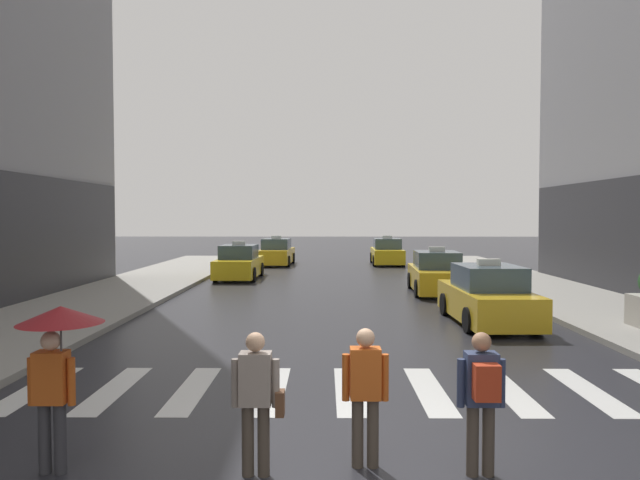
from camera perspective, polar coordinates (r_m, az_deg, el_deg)
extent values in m
plane|color=#26262B|center=(7.46, 4.00, -21.09)|extent=(160.00, 160.00, 0.00)
cube|color=silver|center=(11.41, -26.08, -12.96)|extent=(0.50, 2.80, 0.01)
cube|color=silver|center=(10.89, -19.53, -13.59)|extent=(0.50, 2.80, 0.01)
cube|color=silver|center=(10.52, -12.38, -14.08)|extent=(0.50, 2.80, 0.01)
cube|color=silver|center=(10.31, -4.81, -14.37)|extent=(0.50, 2.80, 0.01)
cube|color=silver|center=(10.28, 2.95, -14.42)|extent=(0.50, 2.80, 0.01)
cube|color=silver|center=(10.42, 10.63, -14.22)|extent=(0.50, 2.80, 0.01)
cube|color=silver|center=(10.73, 17.95, -13.80)|extent=(0.50, 2.80, 0.01)
cube|color=silver|center=(11.20, 24.74, -13.22)|extent=(0.50, 2.80, 0.01)
cube|color=gold|center=(16.88, 16.04, -5.97)|extent=(1.88, 4.53, 0.84)
cube|color=#384C5B|center=(16.70, 16.16, -3.50)|extent=(1.64, 2.13, 0.64)
cube|color=silver|center=(16.66, 16.18, -2.10)|extent=(0.60, 0.25, 0.18)
cylinder|color=black|center=(17.99, 12.17, -6.16)|extent=(0.23, 0.66, 0.66)
cylinder|color=black|center=(18.44, 17.39, -6.01)|extent=(0.23, 0.66, 0.66)
cylinder|color=black|center=(15.40, 14.40, -7.61)|extent=(0.23, 0.66, 0.66)
cylinder|color=black|center=(15.93, 20.40, -7.36)|extent=(0.23, 0.66, 0.66)
cube|color=#F2EAB2|center=(18.89, 12.23, -4.93)|extent=(0.20, 0.04, 0.14)
cube|color=#F2EAB2|center=(19.21, 15.91, -4.84)|extent=(0.20, 0.04, 0.14)
cube|color=gold|center=(23.09, 11.31, -3.71)|extent=(2.02, 4.58, 0.84)
cube|color=#384C5B|center=(22.93, 11.36, -1.90)|extent=(1.70, 2.18, 0.64)
cube|color=silver|center=(22.90, 11.36, -0.88)|extent=(0.61, 0.27, 0.18)
cylinder|color=black|center=(24.35, 8.86, -3.94)|extent=(0.25, 0.67, 0.66)
cylinder|color=black|center=(24.58, 12.85, -3.91)|extent=(0.25, 0.67, 0.66)
cylinder|color=black|center=(21.68, 9.55, -4.71)|extent=(0.25, 0.67, 0.66)
cylinder|color=black|center=(21.93, 14.01, -4.66)|extent=(0.25, 0.67, 0.66)
cube|color=#F2EAB2|center=(25.26, 9.18, -3.09)|extent=(0.20, 0.05, 0.14)
cube|color=#F2EAB2|center=(25.42, 12.01, -3.08)|extent=(0.20, 0.05, 0.14)
cube|color=yellow|center=(28.10, -7.91, -2.63)|extent=(1.90, 4.54, 0.84)
cube|color=#384C5B|center=(27.94, -7.95, -1.13)|extent=(1.65, 2.13, 0.64)
cube|color=silver|center=(27.92, -7.95, -0.29)|extent=(0.61, 0.25, 0.18)
cylinder|color=black|center=(29.59, -9.10, -2.84)|extent=(0.23, 0.66, 0.66)
cylinder|color=black|center=(29.32, -5.81, -2.87)|extent=(0.23, 0.66, 0.66)
cylinder|color=black|center=(26.96, -10.18, -3.34)|extent=(0.23, 0.66, 0.66)
cylinder|color=black|center=(26.66, -6.58, -3.39)|extent=(0.23, 0.66, 0.66)
cube|color=#F2EAB2|center=(30.43, -8.36, -2.18)|extent=(0.20, 0.04, 0.14)
cube|color=#F2EAB2|center=(30.23, -6.01, -2.19)|extent=(0.20, 0.04, 0.14)
cube|color=gold|center=(35.88, -4.26, -1.55)|extent=(2.02, 4.58, 0.84)
cube|color=#384C5B|center=(35.74, -4.29, -0.38)|extent=(1.70, 2.18, 0.64)
cube|color=silver|center=(35.72, -4.29, 0.28)|extent=(0.61, 0.27, 0.18)
cylinder|color=black|center=(37.35, -5.29, -1.76)|extent=(0.25, 0.67, 0.66)
cylinder|color=black|center=(37.13, -2.68, -1.77)|extent=(0.25, 0.67, 0.66)
cylinder|color=black|center=(34.69, -5.96, -2.07)|extent=(0.25, 0.67, 0.66)
cylinder|color=black|center=(34.45, -3.15, -2.09)|extent=(0.25, 0.67, 0.66)
cube|color=#F2EAB2|center=(38.20, -4.75, -1.25)|extent=(0.20, 0.05, 0.14)
cube|color=#F2EAB2|center=(38.05, -2.87, -1.26)|extent=(0.20, 0.05, 0.14)
cube|color=yellow|center=(36.33, 6.57, -1.51)|extent=(1.90, 4.54, 0.84)
cube|color=#384C5B|center=(36.19, 6.59, -0.35)|extent=(1.65, 2.13, 0.64)
cube|color=silver|center=(36.17, 6.59, 0.30)|extent=(0.61, 0.25, 0.18)
cylinder|color=black|center=(37.63, 5.10, -1.73)|extent=(0.23, 0.66, 0.66)
cylinder|color=black|center=(37.76, 7.69, -1.72)|extent=(0.23, 0.66, 0.66)
cylinder|color=black|center=(34.94, 5.36, -2.04)|extent=(0.23, 0.66, 0.66)
cylinder|color=black|center=(35.09, 8.15, -2.03)|extent=(0.23, 0.66, 0.66)
cube|color=#F2EAB2|center=(38.54, 5.36, -1.23)|extent=(0.20, 0.04, 0.14)
cube|color=#F2EAB2|center=(38.64, 7.22, -1.22)|extent=(0.20, 0.04, 0.14)
cylinder|color=#333338|center=(7.76, -25.35, -17.11)|extent=(0.14, 0.14, 0.82)
cylinder|color=#333338|center=(7.68, -24.08, -17.28)|extent=(0.14, 0.14, 0.82)
cube|color=#BF5119|center=(7.52, -24.81, -12.08)|extent=(0.36, 0.24, 0.60)
sphere|color=beige|center=(7.42, -24.86, -8.94)|extent=(0.22, 0.22, 0.22)
cylinder|color=#BF5119|center=(7.63, -26.40, -12.29)|extent=(0.09, 0.09, 0.55)
cylinder|color=#BF5119|center=(7.44, -23.16, -12.61)|extent=(0.09, 0.09, 0.55)
cylinder|color=#4C4C4C|center=(7.40, -24.00, -9.91)|extent=(0.02, 0.02, 1.00)
cone|color=maroon|center=(7.32, -24.05, -6.70)|extent=(0.96, 0.96, 0.20)
cylinder|color=#473D33|center=(7.23, 14.71, -18.42)|extent=(0.14, 0.14, 0.82)
cylinder|color=#473D33|center=(7.28, 16.15, -18.30)|extent=(0.14, 0.14, 0.82)
cube|color=#2D3856|center=(7.04, 15.50, -12.94)|extent=(0.36, 0.24, 0.60)
sphere|color=#9E7051|center=(6.94, 15.53, -9.59)|extent=(0.22, 0.22, 0.22)
cylinder|color=#2D3856|center=(7.00, 13.62, -13.44)|extent=(0.09, 0.09, 0.55)
cylinder|color=#2D3856|center=(7.11, 17.33, -13.22)|extent=(0.09, 0.09, 0.55)
cube|color=#B23319|center=(6.83, 15.99, -13.25)|extent=(0.28, 0.18, 0.40)
cylinder|color=#473D33|center=(7.07, -7.08, -18.87)|extent=(0.14, 0.14, 0.82)
cylinder|color=#473D33|center=(7.05, -5.54, -18.92)|extent=(0.14, 0.14, 0.82)
cube|color=gray|center=(6.83, -6.34, -13.34)|extent=(0.36, 0.24, 0.60)
sphere|color=tan|center=(6.73, -6.35, -9.89)|extent=(0.22, 0.22, 0.22)
cylinder|color=gray|center=(6.88, -8.29, -13.68)|extent=(0.09, 0.09, 0.55)
cylinder|color=gray|center=(6.82, -4.36, -13.79)|extent=(0.09, 0.09, 0.55)
cube|color=brown|center=(6.89, -3.92, -15.63)|extent=(0.10, 0.20, 0.28)
cylinder|color=#473D33|center=(7.25, 3.70, -18.30)|extent=(0.14, 0.14, 0.82)
cylinder|color=#473D33|center=(7.26, 5.19, -18.27)|extent=(0.14, 0.14, 0.82)
cube|color=#BF5119|center=(7.04, 4.46, -12.87)|extent=(0.36, 0.24, 0.60)
sphere|color=tan|center=(6.94, 4.47, -9.52)|extent=(0.22, 0.22, 0.22)
cylinder|color=#BF5119|center=(7.04, 2.54, -13.28)|extent=(0.09, 0.09, 0.55)
cylinder|color=#BF5119|center=(7.07, 6.37, -13.22)|extent=(0.09, 0.09, 0.55)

